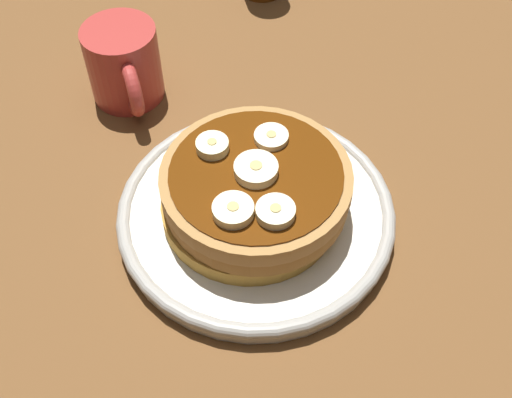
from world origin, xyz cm
name	(u,v)px	position (x,y,z in cm)	size (l,w,h in cm)	color
ground_plane	(256,232)	(0.00, 0.00, -1.50)	(140.00, 140.00, 3.00)	brown
plate	(256,214)	(0.00, 0.00, 1.13)	(23.28, 23.28, 2.08)	silver
pancake_stack	(254,193)	(0.07, -0.20, 4.14)	(15.24, 15.54, 4.74)	#B68433
banana_slice_0	(263,172)	(0.39, 0.46, 6.80)	(3.46, 3.46, 1.06)	#F7ECBC
banana_slice_1	(271,137)	(-2.98, 2.34, 6.66)	(2.81, 2.81, 0.77)	#FAEDBD
banana_slice_2	(233,211)	(3.21, -2.89, 6.81)	(3.13, 3.13, 1.06)	#FBF0BD
banana_slice_3	(280,211)	(4.34, 0.32, 6.79)	(2.97, 2.97, 1.02)	#EBE9BE
banana_slice_4	(212,146)	(-3.48, -2.47, 6.81)	(2.64, 2.64, 1.07)	#F3F4BC
coffee_mug	(124,64)	(-19.16, -6.72, 3.92)	(10.02, 7.08, 7.61)	#B23833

